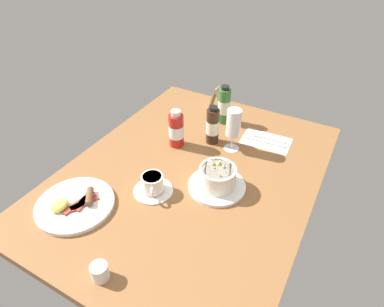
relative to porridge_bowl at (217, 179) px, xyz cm
name	(u,v)px	position (x,y,z in cm)	size (l,w,h in cm)	color
ground_plane	(191,175)	(2.67, 11.45, -5.42)	(110.00, 84.00, 3.00)	brown
porridge_bowl	(217,179)	(0.00, 0.00, 0.00)	(19.38, 19.38, 8.99)	white
cutlery_setting	(265,140)	(33.92, -5.28, -3.67)	(13.23, 19.78, 0.90)	white
coffee_cup	(153,185)	(-11.99, 17.64, -1.01)	(13.13, 13.13, 6.57)	white
creamer_jug	(101,272)	(-44.47, 11.00, -1.46)	(5.47, 4.53, 5.34)	white
wine_glass	(233,125)	(22.58, 4.52, 7.04)	(5.97, 5.97, 17.15)	white
sauce_bottle_red	(176,130)	(14.53, 24.55, 3.01)	(5.83, 5.83, 15.29)	#B21E19
sauce_bottle_brown	(213,126)	(23.12, 13.23, 3.45)	(5.12, 5.12, 15.91)	#382314
sauce_bottle_green	(224,106)	(39.19, 15.75, 3.92)	(5.21, 5.21, 16.91)	#337233
breakfast_plate	(75,204)	(-29.64, 35.30, -3.00)	(24.47, 24.47, 3.70)	white
menu_card	(217,99)	(47.52, 22.99, 1.49)	(4.99, 6.89, 10.93)	tan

